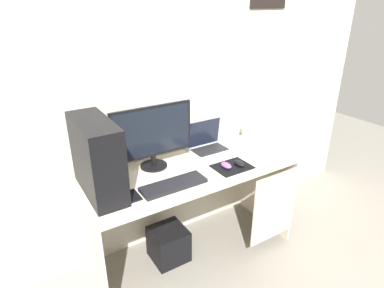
{
  "coord_description": "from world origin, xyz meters",
  "views": [
    {
      "loc": [
        -1.06,
        -1.69,
        1.8
      ],
      "look_at": [
        0.0,
        0.0,
        0.92
      ],
      "focal_mm": 30.51,
      "sensor_mm": 36.0,
      "label": 1
    }
  ],
  "objects_px": {
    "monitor": "(153,135)",
    "keyboard": "(174,185)",
    "mouse_left": "(226,165)",
    "subwoofer": "(168,244)",
    "cell_phone": "(133,196)",
    "laptop": "(208,145)",
    "mouse_right": "(239,163)",
    "pc_tower": "(97,158)",
    "speaker": "(246,131)"
  },
  "relations": [
    {
      "from": "mouse_right",
      "to": "mouse_left",
      "type": "bearing_deg",
      "value": 165.26
    },
    {
      "from": "mouse_right",
      "to": "laptop",
      "type": "bearing_deg",
      "value": 95.51
    },
    {
      "from": "pc_tower",
      "to": "speaker",
      "type": "relative_size",
      "value": 3.5
    },
    {
      "from": "pc_tower",
      "to": "mouse_left",
      "type": "bearing_deg",
      "value": -11.12
    },
    {
      "from": "laptop",
      "to": "keyboard",
      "type": "height_order",
      "value": "laptop"
    },
    {
      "from": "laptop",
      "to": "keyboard",
      "type": "relative_size",
      "value": 0.72
    },
    {
      "from": "laptop",
      "to": "speaker",
      "type": "distance_m",
      "value": 0.4
    },
    {
      "from": "pc_tower",
      "to": "monitor",
      "type": "height_order",
      "value": "pc_tower"
    },
    {
      "from": "pc_tower",
      "to": "mouse_right",
      "type": "xyz_separation_m",
      "value": [
        0.92,
        -0.19,
        -0.21
      ]
    },
    {
      "from": "monitor",
      "to": "keyboard",
      "type": "bearing_deg",
      "value": -92.54
    },
    {
      "from": "pc_tower",
      "to": "cell_phone",
      "type": "height_order",
      "value": "pc_tower"
    },
    {
      "from": "speaker",
      "to": "cell_phone",
      "type": "xyz_separation_m",
      "value": [
        -1.14,
        -0.32,
        -0.07
      ]
    },
    {
      "from": "pc_tower",
      "to": "cell_phone",
      "type": "xyz_separation_m",
      "value": [
        0.14,
        -0.15,
        -0.22
      ]
    },
    {
      "from": "pc_tower",
      "to": "mouse_left",
      "type": "distance_m",
      "value": 0.86
    },
    {
      "from": "pc_tower",
      "to": "cell_phone",
      "type": "distance_m",
      "value": 0.3
    },
    {
      "from": "laptop",
      "to": "subwoofer",
      "type": "xyz_separation_m",
      "value": [
        -0.44,
        -0.13,
        -0.66
      ]
    },
    {
      "from": "monitor",
      "to": "mouse_right",
      "type": "relative_size",
      "value": 5.98
    },
    {
      "from": "monitor",
      "to": "subwoofer",
      "type": "xyz_separation_m",
      "value": [
        0.03,
        -0.11,
        -0.85
      ]
    },
    {
      "from": "mouse_left",
      "to": "subwoofer",
      "type": "distance_m",
      "value": 0.76
    },
    {
      "from": "mouse_right",
      "to": "subwoofer",
      "type": "xyz_separation_m",
      "value": [
        -0.47,
        0.2,
        -0.64
      ]
    },
    {
      "from": "pc_tower",
      "to": "mouse_right",
      "type": "distance_m",
      "value": 0.96
    },
    {
      "from": "monitor",
      "to": "cell_phone",
      "type": "relative_size",
      "value": 4.42
    },
    {
      "from": "laptop",
      "to": "mouse_left",
      "type": "bearing_deg",
      "value": -101.63
    },
    {
      "from": "monitor",
      "to": "mouse_right",
      "type": "xyz_separation_m",
      "value": [
        0.51,
        -0.3,
        -0.21
      ]
    },
    {
      "from": "monitor",
      "to": "laptop",
      "type": "distance_m",
      "value": 0.51
    },
    {
      "from": "pc_tower",
      "to": "laptop",
      "type": "bearing_deg",
      "value": 9.25
    },
    {
      "from": "monitor",
      "to": "mouse_left",
      "type": "relative_size",
      "value": 5.98
    },
    {
      "from": "laptop",
      "to": "keyboard",
      "type": "bearing_deg",
      "value": -146.17
    },
    {
      "from": "laptop",
      "to": "cell_phone",
      "type": "height_order",
      "value": "laptop"
    },
    {
      "from": "speaker",
      "to": "subwoofer",
      "type": "bearing_deg",
      "value": -169.51
    },
    {
      "from": "speaker",
      "to": "mouse_right",
      "type": "height_order",
      "value": "speaker"
    },
    {
      "from": "pc_tower",
      "to": "subwoofer",
      "type": "height_order",
      "value": "pc_tower"
    },
    {
      "from": "pc_tower",
      "to": "monitor",
      "type": "xyz_separation_m",
      "value": [
        0.41,
        0.12,
        0.01
      ]
    },
    {
      "from": "mouse_left",
      "to": "monitor",
      "type": "bearing_deg",
      "value": 145.77
    },
    {
      "from": "laptop",
      "to": "mouse_right",
      "type": "height_order",
      "value": "laptop"
    },
    {
      "from": "speaker",
      "to": "mouse_right",
      "type": "distance_m",
      "value": 0.51
    },
    {
      "from": "pc_tower",
      "to": "cell_phone",
      "type": "bearing_deg",
      "value": -47.85
    },
    {
      "from": "mouse_left",
      "to": "cell_phone",
      "type": "height_order",
      "value": "mouse_left"
    },
    {
      "from": "speaker",
      "to": "keyboard",
      "type": "distance_m",
      "value": 0.95
    },
    {
      "from": "laptop",
      "to": "mouse_left",
      "type": "height_order",
      "value": "laptop"
    },
    {
      "from": "keyboard",
      "to": "mouse_right",
      "type": "height_order",
      "value": "mouse_right"
    },
    {
      "from": "keyboard",
      "to": "mouse_left",
      "type": "distance_m",
      "value": 0.42
    },
    {
      "from": "speaker",
      "to": "cell_phone",
      "type": "height_order",
      "value": "speaker"
    },
    {
      "from": "laptop",
      "to": "mouse_right",
      "type": "bearing_deg",
      "value": -84.49
    },
    {
      "from": "monitor",
      "to": "laptop",
      "type": "relative_size",
      "value": 1.9
    },
    {
      "from": "monitor",
      "to": "mouse_right",
      "type": "height_order",
      "value": "monitor"
    },
    {
      "from": "mouse_left",
      "to": "keyboard",
      "type": "bearing_deg",
      "value": -177.3
    },
    {
      "from": "pc_tower",
      "to": "mouse_left",
      "type": "height_order",
      "value": "pc_tower"
    },
    {
      "from": "speaker",
      "to": "keyboard",
      "type": "bearing_deg",
      "value": -158.5
    },
    {
      "from": "monitor",
      "to": "subwoofer",
      "type": "bearing_deg",
      "value": -72.39
    }
  ]
}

